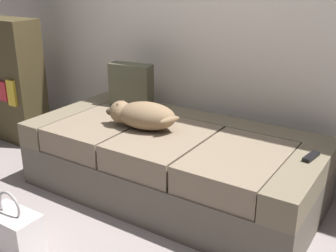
{
  "coord_description": "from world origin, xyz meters",
  "views": [
    {
      "loc": [
        1.39,
        -1.19,
        1.49
      ],
      "look_at": [
        0.0,
        0.95,
        0.52
      ],
      "focal_mm": 44.27,
      "sensor_mm": 36.0,
      "label": 1
    }
  ],
  "objects_px": {
    "dog_tan": "(142,115)",
    "handbag": "(13,231)",
    "tv_remote": "(311,157)",
    "bookshelf": "(13,81)",
    "couch": "(172,162)",
    "throw_pillow": "(131,85)"
  },
  "relations": [
    {
      "from": "dog_tan",
      "to": "handbag",
      "type": "height_order",
      "value": "dog_tan"
    },
    {
      "from": "couch",
      "to": "handbag",
      "type": "distance_m",
      "value": 1.11
    },
    {
      "from": "couch",
      "to": "bookshelf",
      "type": "height_order",
      "value": "bookshelf"
    },
    {
      "from": "tv_remote",
      "to": "bookshelf",
      "type": "height_order",
      "value": "bookshelf"
    },
    {
      "from": "tv_remote",
      "to": "handbag",
      "type": "distance_m",
      "value": 1.73
    },
    {
      "from": "handbag",
      "to": "bookshelf",
      "type": "bearing_deg",
      "value": 140.66
    },
    {
      "from": "couch",
      "to": "tv_remote",
      "type": "xyz_separation_m",
      "value": [
        0.9,
        0.07,
        0.25
      ]
    },
    {
      "from": "throw_pillow",
      "to": "bookshelf",
      "type": "xyz_separation_m",
      "value": [
        -1.19,
        -0.2,
        -0.09
      ]
    },
    {
      "from": "couch",
      "to": "tv_remote",
      "type": "relative_size",
      "value": 13.29
    },
    {
      "from": "couch",
      "to": "handbag",
      "type": "bearing_deg",
      "value": -110.57
    },
    {
      "from": "throw_pillow",
      "to": "dog_tan",
      "type": "bearing_deg",
      "value": -44.05
    },
    {
      "from": "dog_tan",
      "to": "throw_pillow",
      "type": "bearing_deg",
      "value": 135.95
    },
    {
      "from": "bookshelf",
      "to": "throw_pillow",
      "type": "bearing_deg",
      "value": 9.55
    },
    {
      "from": "dog_tan",
      "to": "throw_pillow",
      "type": "distance_m",
      "value": 0.51
    },
    {
      "from": "dog_tan",
      "to": "handbag",
      "type": "xyz_separation_m",
      "value": [
        -0.19,
        -0.96,
        -0.44
      ]
    },
    {
      "from": "couch",
      "to": "tv_remote",
      "type": "height_order",
      "value": "tv_remote"
    },
    {
      "from": "handbag",
      "to": "bookshelf",
      "type": "xyz_separation_m",
      "value": [
        -1.35,
        1.11,
        0.42
      ]
    },
    {
      "from": "couch",
      "to": "throw_pillow",
      "type": "bearing_deg",
      "value": 153.62
    },
    {
      "from": "dog_tan",
      "to": "tv_remote",
      "type": "height_order",
      "value": "dog_tan"
    },
    {
      "from": "bookshelf",
      "to": "couch",
      "type": "bearing_deg",
      "value": -2.51
    },
    {
      "from": "couch",
      "to": "handbag",
      "type": "relative_size",
      "value": 5.27
    },
    {
      "from": "throw_pillow",
      "to": "bookshelf",
      "type": "bearing_deg",
      "value": -170.45
    }
  ]
}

